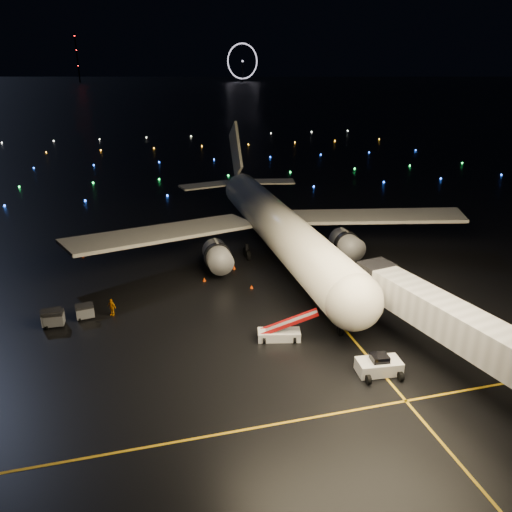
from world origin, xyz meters
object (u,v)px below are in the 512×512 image
object	(u,v)px
pushback_tug	(379,364)
baggage_cart_2	(54,319)
airliner	(272,198)
crew_c	(112,307)
baggage_cart_0	(85,312)
baggage_cart_1	(52,318)
belt_loader	(279,326)

from	to	relation	value
pushback_tug	baggage_cart_2	size ratio (longest dim) A/B	1.99
airliner	pushback_tug	bearing A→B (deg)	-89.01
crew_c	baggage_cart_0	size ratio (longest dim) A/B	1.06
baggage_cart_1	belt_loader	bearing A→B (deg)	-28.70
airliner	baggage_cart_1	bearing A→B (deg)	-152.00
crew_c	pushback_tug	bearing A→B (deg)	4.52
airliner	crew_c	bearing A→B (deg)	-147.27
airliner	crew_c	xyz separation A→B (m)	(-22.09, -14.30, -7.04)
belt_loader	baggage_cart_0	world-z (taller)	belt_loader
baggage_cart_1	pushback_tug	bearing A→B (deg)	-36.91
pushback_tug	baggage_cart_0	size ratio (longest dim) A/B	2.11
pushback_tug	baggage_cart_2	bearing A→B (deg)	155.62
airliner	baggage_cart_2	world-z (taller)	airliner
crew_c	airliner	bearing A→B (deg)	74.50
baggage_cart_0	baggage_cart_1	world-z (taller)	baggage_cart_1
belt_loader	baggage_cart_0	size ratio (longest dim) A/B	3.37
baggage_cart_1	airliner	bearing A→B (deg)	21.00
belt_loader	baggage_cart_1	world-z (taller)	belt_loader
baggage_cart_2	crew_c	bearing A→B (deg)	12.86
airliner	pushback_tug	xyz separation A→B (m)	(0.65, -31.47, -7.09)
belt_loader	baggage_cart_2	bearing A→B (deg)	172.02
airliner	belt_loader	world-z (taller)	airliner
pushback_tug	belt_loader	xyz separation A→B (m)	(-6.76, 7.75, 0.57)
pushback_tug	crew_c	xyz separation A→B (m)	(-22.74, 17.17, 0.05)
baggage_cart_0	baggage_cart_1	distance (m)	3.32
baggage_cart_1	baggage_cart_2	size ratio (longest dim) A/B	1.05
pushback_tug	belt_loader	distance (m)	10.30
pushback_tug	baggage_cart_0	bearing A→B (deg)	151.26
belt_loader	baggage_cart_2	xyz separation A→B (m)	(-21.73, 8.43, -0.66)
pushback_tug	baggage_cart_2	distance (m)	32.76
pushback_tug	crew_c	distance (m)	28.50
crew_c	baggage_cart_0	world-z (taller)	crew_c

